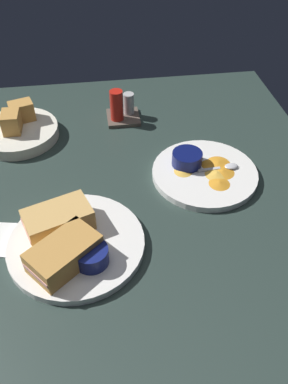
{
  "coord_description": "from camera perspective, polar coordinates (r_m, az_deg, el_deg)",
  "views": [
    {
      "loc": [
        0.22,
        -66.39,
        62.35
      ],
      "look_at": [
        9.28,
        -2.79,
        3.0
      ],
      "focal_mm": 37.7,
      "sensor_mm": 36.0,
      "label": 1
    }
  ],
  "objects": [
    {
      "name": "spoon_by_dark_ramekin",
      "position": [
        0.8,
        -9.69,
        -7.18
      ],
      "size": [
        6.46,
        9.16,
        0.8
      ],
      "color": "silver",
      "rests_on": "plate_sandwich_main"
    },
    {
      "name": "plate_chips_companion",
      "position": [
        0.97,
        8.43,
        2.6
      ],
      "size": [
        24.84,
        24.84,
        1.6
      ],
      "primitive_type": "cylinder",
      "color": "white",
      "rests_on": "ground_plane"
    },
    {
      "name": "sandwich_half_near",
      "position": [
        0.82,
        -12.18,
        -3.86
      ],
      "size": [
        14.84,
        11.54,
        4.8
      ],
      "color": "tan",
      "rests_on": "plate_sandwich_main"
    },
    {
      "name": "plate_sandwich_main",
      "position": [
        0.81,
        -9.69,
        -7.27
      ],
      "size": [
        27.04,
        27.04,
        1.6
      ],
      "primitive_type": "cylinder",
      "color": "white",
      "rests_on": "ground_plane"
    },
    {
      "name": "ramekin_light_gravy",
      "position": [
        0.96,
        5.99,
        4.77
      ],
      "size": [
        7.19,
        7.19,
        3.3
      ],
      "color": "#0C144C",
      "rests_on": "plate_chips_companion"
    },
    {
      "name": "bread_basket_rear",
      "position": [
        1.13,
        -17.49,
        8.36
      ],
      "size": [
        20.97,
        20.97,
        8.18
      ],
      "color": "silver",
      "rests_on": "ground_plane"
    },
    {
      "name": "condiment_caddy",
      "position": [
        1.14,
        -3.3,
        11.63
      ],
      "size": [
        9.0,
        9.0,
        9.5
      ],
      "color": "brown",
      "rests_on": "ground_plane"
    },
    {
      "name": "ground_plane",
      "position": [
        0.92,
        -5.97,
        -1.44
      ],
      "size": [
        110.0,
        110.0,
        3.0
      ],
      "primitive_type": "cube",
      "color": "#283833"
    },
    {
      "name": "ramekin_dark_sauce",
      "position": [
        0.76,
        -7.64,
        -8.85
      ],
      "size": [
        6.49,
        6.49,
        3.44
      ],
      "color": "navy",
      "rests_on": "plate_sandwich_main"
    },
    {
      "name": "plantain_chip_scatter",
      "position": [
        0.96,
        9.72,
        3.0
      ],
      "size": [
        15.63,
        13.47,
        0.6
      ],
      "color": "orange",
      "rests_on": "plate_chips_companion"
    },
    {
      "name": "sandwich_half_far",
      "position": [
        0.76,
        -11.39,
        -8.57
      ],
      "size": [
        14.85,
        14.16,
        4.8
      ],
      "color": "#C68C42",
      "rests_on": "plate_sandwich_main"
    },
    {
      "name": "spoon_by_gravy_ramekin",
      "position": [
        0.97,
        11.4,
        3.47
      ],
      "size": [
        9.91,
        2.36,
        0.8
      ],
      "color": "silver",
      "rests_on": "plate_chips_companion"
    }
  ]
}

